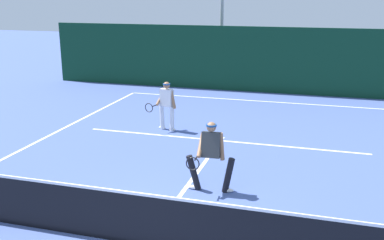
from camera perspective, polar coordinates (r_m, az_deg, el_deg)
court_line_baseline_far at (r=18.64m, az=7.41°, el=2.48°), size 10.43×0.10×0.01m
court_line_service at (r=13.47m, az=3.66°, el=-2.62°), size 8.50×0.10×0.01m
court_line_centre at (r=10.88m, az=0.29°, el=-7.17°), size 0.10×6.40×0.01m
tennis_net at (r=7.93m, az=-6.29°, el=-12.38°), size 11.43×0.09×1.10m
player_near at (r=9.82m, az=2.39°, el=-4.31°), size 1.10×0.89×1.60m
player_far at (r=14.29m, az=-3.26°, el=2.05°), size 0.90×0.87×1.58m
tennis_ball at (r=10.88m, az=-20.54°, el=-8.06°), size 0.07×0.07×0.07m
back_fence_windscreen at (r=20.13m, az=8.38°, el=7.58°), size 19.71×0.12×2.88m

